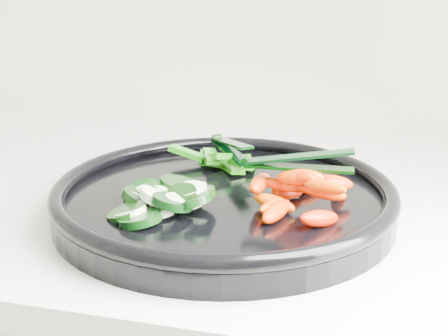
# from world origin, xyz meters

# --- Properties ---
(veggie_tray) EXTENTS (0.46, 0.46, 0.04)m
(veggie_tray) POSITION_xyz_m (-0.09, 1.61, 0.95)
(veggie_tray) COLOR black
(veggie_tray) RESTS_ON counter
(cucumber_pile) EXTENTS (0.13, 0.13, 0.04)m
(cucumber_pile) POSITION_xyz_m (-0.15, 1.57, 0.96)
(cucumber_pile) COLOR black
(cucumber_pile) RESTS_ON veggie_tray
(carrot_pile) EXTENTS (0.11, 0.15, 0.06)m
(carrot_pile) POSITION_xyz_m (-0.01, 1.60, 0.97)
(carrot_pile) COLOR #FF2900
(carrot_pile) RESTS_ON veggie_tray
(pepper_pile) EXTENTS (0.11, 0.09, 0.04)m
(pepper_pile) POSITION_xyz_m (-0.12, 1.71, 0.96)
(pepper_pile) COLOR #0D6D0A
(pepper_pile) RESTS_ON veggie_tray
(tong_carrot) EXTENTS (0.11, 0.02, 0.02)m
(tong_carrot) POSITION_xyz_m (-0.01, 1.60, 1.00)
(tong_carrot) COLOR black
(tong_carrot) RESTS_ON carrot_pile
(tong_pepper) EXTENTS (0.08, 0.10, 0.02)m
(tong_pepper) POSITION_xyz_m (-0.11, 1.71, 0.98)
(tong_pepper) COLOR black
(tong_pepper) RESTS_ON pepper_pile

